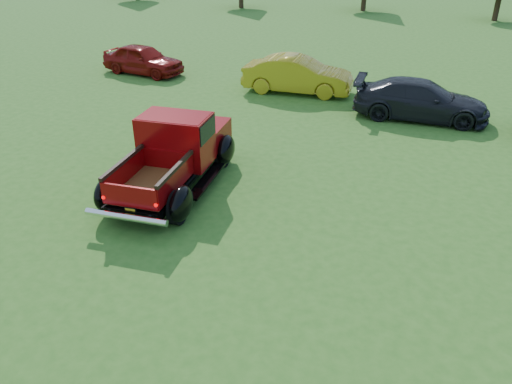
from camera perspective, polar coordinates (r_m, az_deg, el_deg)
ground at (r=10.83m, az=-3.32°, el=-3.99°), size 120.00×120.00×0.00m
pickup_truck at (r=12.53m, az=-9.01°, el=4.70°), size 2.62×4.87×1.74m
show_car_red at (r=22.69m, az=-12.79°, el=14.57°), size 3.76×1.85×1.24m
show_car_yellow at (r=19.58m, az=4.79°, el=13.19°), size 4.24×1.78×1.36m
show_car_grey at (r=17.63m, az=18.31°, el=9.98°), size 4.46×2.02×1.27m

